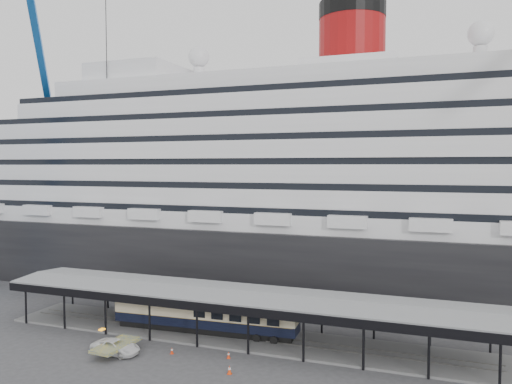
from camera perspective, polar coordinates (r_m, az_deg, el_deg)
ground at (r=53.54m, az=-4.30°, el=-17.92°), size 200.00×200.00×0.00m
cruise_ship at (r=80.23m, az=5.15°, el=2.44°), size 130.00×30.00×43.90m
platform_canopy at (r=57.11m, az=-2.18°, el=-14.06°), size 56.00×9.18×5.30m
port_truck at (r=54.98m, az=-15.73°, el=-16.66°), size 5.28×2.68×1.43m
pullman_carriage at (r=58.61m, az=-5.88°, el=-13.40°), size 21.73×3.98×21.22m
traffic_cone_left at (r=53.91m, az=-9.59°, el=-17.43°), size 0.39×0.39×0.67m
traffic_cone_mid at (r=48.67m, az=-3.05°, el=-19.61°), size 0.48×0.48×0.81m
traffic_cone_right at (r=52.18m, az=-3.16°, el=-18.09°), size 0.45×0.45×0.68m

